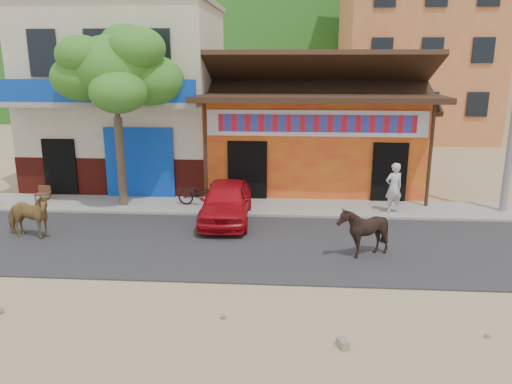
# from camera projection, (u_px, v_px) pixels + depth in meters

# --- Properties ---
(ground) EXTENTS (120.00, 120.00, 0.00)m
(ground) POSITION_uv_depth(u_px,v_px,m) (238.00, 285.00, 11.38)
(ground) COLOR #9E825B
(ground) RESTS_ON ground
(road) EXTENTS (60.00, 5.00, 0.04)m
(road) POSITION_uv_depth(u_px,v_px,m) (248.00, 245.00, 13.78)
(road) COLOR #28282B
(road) RESTS_ON ground
(sidewalk) EXTENTS (60.00, 2.00, 0.12)m
(sidewalk) POSITION_uv_depth(u_px,v_px,m) (257.00, 207.00, 17.15)
(sidewalk) COLOR gray
(sidewalk) RESTS_ON ground
(dance_club) EXTENTS (8.00, 6.00, 3.60)m
(dance_club) POSITION_uv_depth(u_px,v_px,m) (312.00, 140.00, 20.42)
(dance_club) COLOR orange
(dance_club) RESTS_ON ground
(cafe_building) EXTENTS (7.00, 6.00, 7.00)m
(cafe_building) POSITION_uv_depth(u_px,v_px,m) (130.00, 97.00, 20.50)
(cafe_building) COLOR beige
(cafe_building) RESTS_ON ground
(apartment_front) EXTENTS (9.00, 9.00, 12.00)m
(apartment_front) POSITION_uv_depth(u_px,v_px,m) (414.00, 44.00, 32.36)
(apartment_front) COLOR #CC723F
(apartment_front) RESTS_ON ground
(hillside) EXTENTS (100.00, 40.00, 24.00)m
(hillside) POSITION_uv_depth(u_px,v_px,m) (286.00, 12.00, 75.80)
(hillside) COLOR #194C14
(hillside) RESTS_ON ground
(tree) EXTENTS (3.00, 3.00, 6.00)m
(tree) POSITION_uv_depth(u_px,v_px,m) (118.00, 118.00, 16.49)
(tree) COLOR #2D721E
(tree) RESTS_ON sidewalk
(cow_tan) EXTENTS (1.59, 0.88, 1.28)m
(cow_tan) POSITION_uv_depth(u_px,v_px,m) (28.00, 216.00, 14.11)
(cow_tan) COLOR olive
(cow_tan) RESTS_ON road
(cow_dark) EXTENTS (1.46, 1.37, 1.35)m
(cow_dark) POSITION_uv_depth(u_px,v_px,m) (363.00, 231.00, 12.77)
(cow_dark) COLOR black
(cow_dark) RESTS_ON road
(red_car) EXTENTS (1.62, 3.76, 1.27)m
(red_car) POSITION_uv_depth(u_px,v_px,m) (226.00, 201.00, 15.65)
(red_car) COLOR #B70D17
(red_car) RESTS_ON road
(scooter) EXTENTS (1.66, 0.78, 0.84)m
(scooter) POSITION_uv_depth(u_px,v_px,m) (200.00, 194.00, 17.05)
(scooter) COLOR black
(scooter) RESTS_ON sidewalk
(pedestrian) EXTENTS (0.71, 0.59, 1.65)m
(pedestrian) POSITION_uv_depth(u_px,v_px,m) (394.00, 188.00, 16.19)
(pedestrian) COLOR silver
(pedestrian) RESTS_ON sidewalk
(cafe_chair_left) EXTENTS (0.45, 0.45, 0.95)m
(cafe_chair_left) POSITION_uv_depth(u_px,v_px,m) (42.00, 187.00, 17.64)
(cafe_chair_left) COLOR #4F2B1A
(cafe_chair_left) RESTS_ON sidewalk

